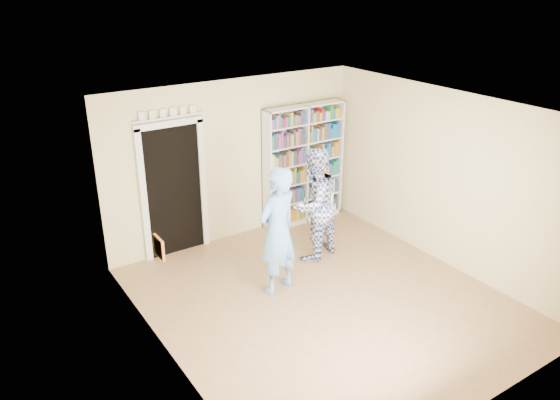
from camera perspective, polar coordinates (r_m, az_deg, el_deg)
name	(u,v)px	position (r m, az deg, el deg)	size (l,w,h in m)	color
floor	(324,300)	(7.78, 4.63, -10.42)	(5.00, 5.00, 0.00)	#916646
ceiling	(331,111)	(6.69, 5.36, 9.29)	(5.00, 5.00, 0.00)	white
wall_back	(234,161)	(9.07, -4.83, 4.10)	(4.50, 4.50, 0.00)	beige
wall_left	(165,259)	(6.12, -11.95, -6.07)	(5.00, 5.00, 0.00)	beige
wall_right	(445,179)	(8.62, 16.84, 2.13)	(5.00, 5.00, 0.00)	beige
bookshelf	(303,164)	(9.69, 2.45, 3.76)	(1.56, 0.29, 2.15)	white
doorway	(173,184)	(8.67, -11.09, 1.64)	(1.10, 0.08, 2.43)	black
wall_art	(159,247)	(6.27, -12.51, -4.87)	(0.03, 0.25, 0.25)	brown
man_blue	(278,231)	(7.55, -0.26, -3.26)	(0.68, 0.45, 1.87)	#6598E1
man_plaid	(314,204)	(8.48, 3.52, -0.45)	(0.88, 0.69, 1.82)	navy
paper_sheet	(329,203)	(8.42, 5.11, -0.31)	(0.20, 0.01, 0.28)	white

